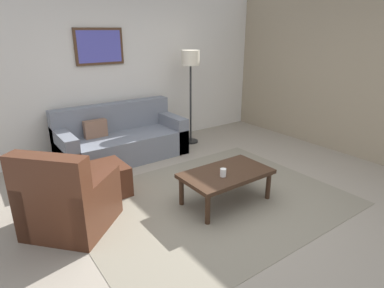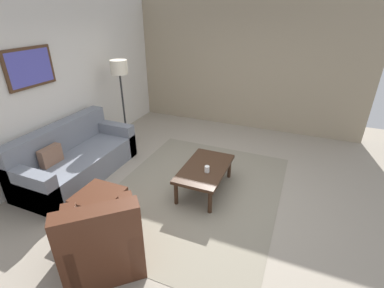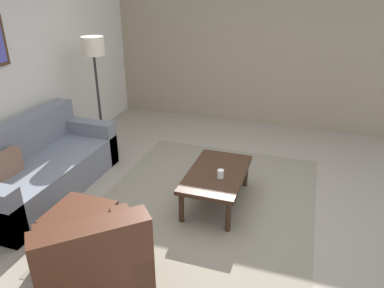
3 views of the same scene
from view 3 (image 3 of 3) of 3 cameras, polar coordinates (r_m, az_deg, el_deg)
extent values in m
plane|color=gray|center=(4.34, 1.92, -9.75)|extent=(8.00, 8.00, 0.00)
cube|color=silver|center=(5.09, -27.59, 9.94)|extent=(6.00, 0.12, 2.80)
cube|color=gray|center=(6.61, 9.83, 15.03)|extent=(0.12, 5.20, 2.80)
cube|color=gray|center=(4.34, 1.92, -9.70)|extent=(3.23, 2.49, 0.01)
cube|color=slate|center=(4.88, -22.19, -4.71)|extent=(2.05, 0.92, 0.42)
cube|color=slate|center=(5.00, -25.61, -1.68)|extent=(2.05, 0.24, 0.88)
cube|color=slate|center=(5.49, -16.37, 0.54)|extent=(0.20, 0.92, 0.62)
cube|color=brown|center=(4.56, -27.13, -2.78)|extent=(0.36, 0.12, 0.28)
cube|color=#4C2819|center=(3.25, -15.11, -19.67)|extent=(1.13, 1.13, 0.44)
cube|color=#4C2819|center=(2.86, -14.59, -19.95)|extent=(0.69, 0.73, 0.95)
cube|color=#4C2819|center=(3.23, -9.42, -17.44)|extent=(0.70, 0.66, 0.60)
cube|color=#4C2819|center=(3.19, -21.25, -19.64)|extent=(0.70, 0.66, 0.60)
cube|color=#4C2819|center=(3.84, -17.04, -12.45)|extent=(0.56, 0.56, 0.40)
cylinder|color=#382316|center=(3.88, 5.70, -11.28)|extent=(0.06, 0.06, 0.36)
cylinder|color=#382316|center=(4.70, 8.44, -4.58)|extent=(0.06, 0.06, 0.36)
cylinder|color=#382316|center=(4.00, -1.68, -9.96)|extent=(0.06, 0.06, 0.36)
cylinder|color=#382316|center=(4.80, 2.32, -3.68)|extent=(0.06, 0.06, 0.36)
cube|color=#382316|center=(4.22, 3.90, -4.71)|extent=(1.10, 0.64, 0.05)
cylinder|color=white|center=(4.08, 4.50, -4.71)|extent=(0.07, 0.07, 0.10)
cylinder|color=black|center=(5.97, -13.69, -0.28)|extent=(0.28, 0.28, 0.03)
cylinder|color=#262626|center=(5.72, -14.39, 6.20)|extent=(0.04, 0.04, 1.45)
cylinder|color=beige|center=(5.52, -15.33, 14.64)|extent=(0.32, 0.32, 0.26)
camera|label=1|loc=(2.16, 72.96, -3.38)|focal=30.15mm
camera|label=2|loc=(0.40, 94.70, 26.65)|focal=25.99mm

